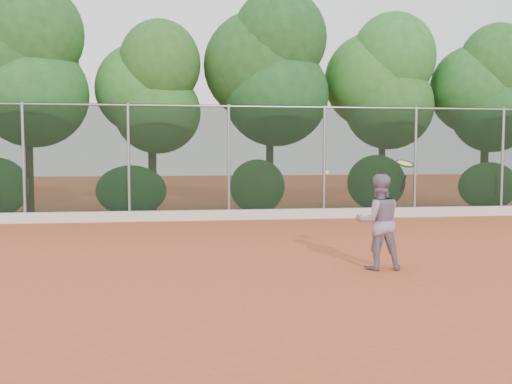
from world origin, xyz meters
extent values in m
plane|color=#BA4E2C|center=(0.00, 0.00, 0.00)|extent=(80.00, 80.00, 0.00)
cube|color=silver|center=(0.00, 6.82, 0.15)|extent=(24.00, 0.20, 0.30)
imported|color=gray|center=(1.91, -0.87, 0.84)|extent=(0.86, 0.69, 1.67)
cube|color=black|center=(0.00, 7.00, 1.75)|extent=(24.00, 0.01, 3.50)
cylinder|color=gray|center=(0.00, 7.00, 3.45)|extent=(24.00, 0.06, 0.06)
cylinder|color=gray|center=(-6.00, 7.00, 1.75)|extent=(0.09, 0.09, 3.50)
cylinder|color=gray|center=(-3.00, 7.00, 1.75)|extent=(0.09, 0.09, 3.50)
cylinder|color=gray|center=(0.00, 7.00, 1.75)|extent=(0.09, 0.09, 3.50)
cylinder|color=gray|center=(3.00, 7.00, 1.75)|extent=(0.09, 0.09, 3.50)
cylinder|color=gray|center=(6.00, 7.00, 1.75)|extent=(0.09, 0.09, 3.50)
cylinder|color=gray|center=(9.00, 7.00, 1.75)|extent=(0.09, 0.09, 3.50)
cylinder|color=#45281A|center=(-6.30, 8.90, 1.45)|extent=(0.24, 0.24, 2.90)
ellipsoid|color=#2E732B|center=(-6.10, 8.80, 3.90)|extent=(3.50, 2.90, 3.40)
ellipsoid|color=#296024|center=(-6.60, 9.10, 4.90)|extent=(3.80, 3.10, 3.70)
ellipsoid|color=#2E6827|center=(-6.00, 8.70, 5.80)|extent=(3.10, 2.60, 3.20)
cylinder|color=#3B2616|center=(-2.40, 9.30, 1.20)|extent=(0.28, 0.28, 2.40)
ellipsoid|color=#26581E|center=(-2.20, 9.20, 3.40)|extent=(2.90, 2.40, 2.80)
ellipsoid|color=#266121|center=(-2.70, 9.50, 4.20)|extent=(3.20, 2.70, 3.10)
ellipsoid|color=#224E1B|center=(-2.10, 9.00, 5.00)|extent=(2.70, 2.30, 2.90)
cylinder|color=#462E1B|center=(1.60, 9.00, 1.50)|extent=(0.26, 0.26, 3.00)
ellipsoid|color=#256225|center=(1.80, 8.90, 4.00)|extent=(3.60, 3.00, 3.50)
ellipsoid|color=#2D6024|center=(1.30, 9.20, 5.00)|extent=(3.90, 3.20, 3.80)
ellipsoid|color=#276024|center=(1.90, 8.80, 5.90)|extent=(3.20, 2.70, 3.30)
cylinder|color=#3C2917|center=(5.70, 9.20, 1.35)|extent=(0.24, 0.24, 2.70)
ellipsoid|color=#23511B|center=(5.90, 9.10, 3.70)|extent=(3.20, 2.70, 3.10)
ellipsoid|color=#265C1F|center=(5.40, 9.40, 4.60)|extent=(3.50, 2.90, 3.40)
ellipsoid|color=#225E20|center=(6.00, 9.00, 5.40)|extent=(3.00, 2.50, 3.10)
cylinder|color=#3E2718|center=(9.40, 8.80, 1.25)|extent=(0.28, 0.28, 2.50)
ellipsoid|color=#286426|center=(9.60, 8.70, 3.50)|extent=(3.00, 2.50, 2.90)
ellipsoid|color=#31752C|center=(9.10, 9.00, 4.30)|extent=(3.30, 2.80, 3.20)
ellipsoid|color=#2F6D29|center=(9.70, 8.60, 5.10)|extent=(2.80, 2.40, 3.00)
ellipsoid|color=#2B702A|center=(-3.00, 7.80, 0.85)|extent=(2.20, 1.16, 1.60)
ellipsoid|color=#376F2A|center=(1.00, 7.80, 0.95)|extent=(1.80, 1.04, 1.76)
ellipsoid|color=#2A6225|center=(5.00, 7.80, 1.05)|extent=(2.00, 1.10, 1.84)
ellipsoid|color=#336C29|center=(9.00, 7.80, 0.90)|extent=(2.16, 1.12, 1.64)
cylinder|color=black|center=(2.35, -0.87, 1.51)|extent=(0.08, 0.16, 0.31)
torus|color=black|center=(2.35, -0.93, 1.86)|extent=(0.39, 0.38, 0.14)
cylinder|color=#CAD93F|center=(2.35, -0.93, 1.86)|extent=(0.33, 0.32, 0.10)
sphere|color=#F5F838|center=(1.02, -0.68, 1.70)|extent=(0.06, 0.06, 0.06)
camera|label=1|loc=(-1.60, -10.39, 2.05)|focal=40.00mm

